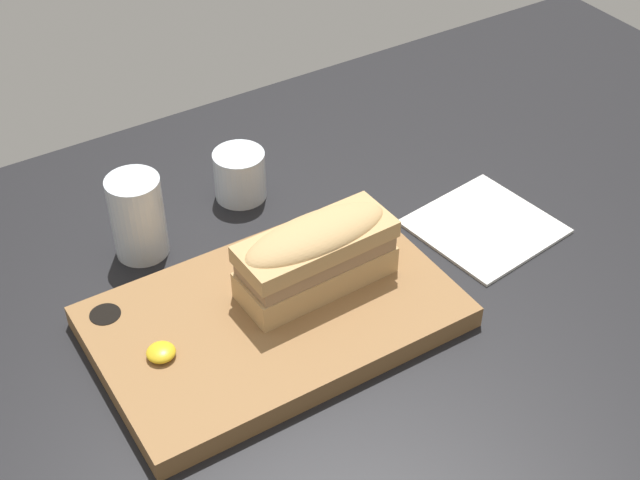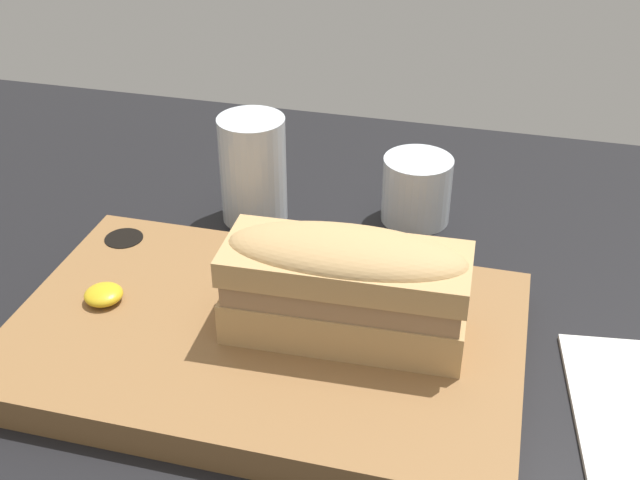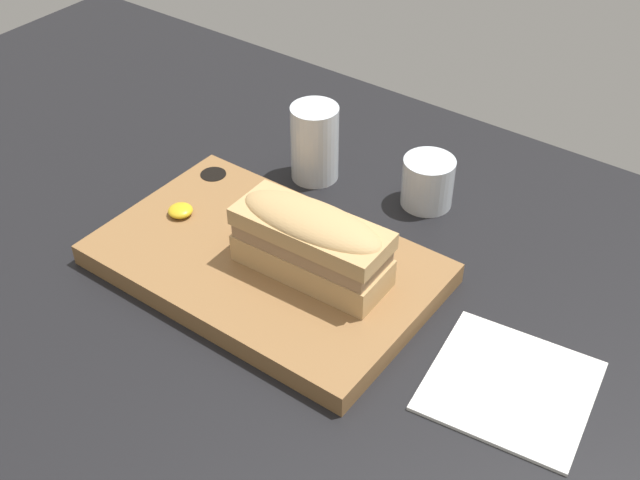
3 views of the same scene
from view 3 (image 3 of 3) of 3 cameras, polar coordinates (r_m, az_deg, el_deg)
dining_table at (r=85.17cm, az=-3.37°, el=-5.29°), size 158.19×94.31×2.00cm
serving_board at (r=87.87cm, az=-3.91°, el=-1.67°), size 36.38×22.84×2.55cm
sandwich at (r=82.01cm, az=-0.62°, el=0.01°), size 16.87×7.07×8.01cm
mustard_dollop at (r=93.54cm, az=-9.90°, el=2.08°), size 2.87×2.87×1.15cm
water_glass at (r=100.89cm, az=-0.38°, el=6.61°), size 6.03×6.03×9.94cm
wine_glass at (r=97.70cm, az=7.66°, el=4.03°), size 6.30×6.30×6.17cm
napkin at (r=78.78cm, az=13.36°, el=-10.06°), size 16.59×16.16×0.40cm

